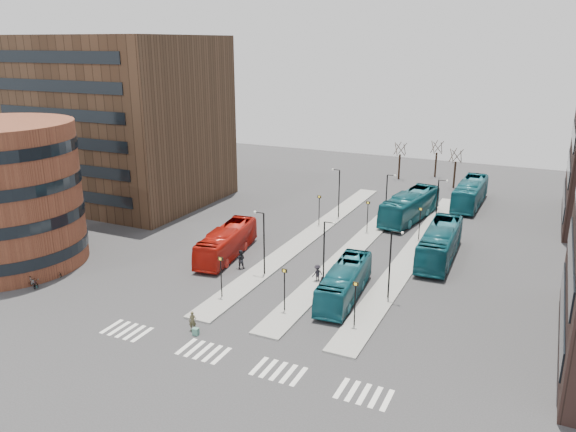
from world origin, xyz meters
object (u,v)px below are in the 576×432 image
at_px(suitcase, 196,332).
at_px(teal_bus_b, 410,206).
at_px(commuter_a, 241,259).
at_px(bicycle_mid, 32,282).
at_px(traveller, 193,321).
at_px(commuter_b, 322,286).
at_px(commuter_c, 317,273).
at_px(teal_bus_d, 470,193).
at_px(bicycle_near, 34,282).
at_px(red_bus, 227,242).
at_px(teal_bus_a, 344,282).
at_px(teal_bus_c, 440,243).
at_px(bicycle_far, 57,272).

bearing_deg(suitcase, teal_bus_b, 73.69).
bearing_deg(commuter_a, bicycle_mid, 19.58).
xyz_separation_m(traveller, bicycle_mid, (-17.61, 0.35, -0.28)).
height_order(teal_bus_b, commuter_b, teal_bus_b).
xyz_separation_m(teal_bus_b, commuter_c, (-3.11, -22.35, -0.94)).
xyz_separation_m(teal_bus_d, bicycle_near, (-31.60, -44.11, -1.35)).
xyz_separation_m(commuter_a, commuter_c, (8.01, 0.19, -0.09)).
relative_size(red_bus, teal_bus_d, 0.88).
bearing_deg(teal_bus_d, commuter_c, -104.35).
distance_m(red_bus, teal_bus_a, 14.87).
xyz_separation_m(red_bus, commuter_a, (2.88, -2.19, -0.60)).
xyz_separation_m(suitcase, red_bus, (-6.37, 15.02, 1.25)).
bearing_deg(teal_bus_a, teal_bus_c, 61.40).
height_order(teal_bus_b, bicycle_near, teal_bus_b).
relative_size(red_bus, commuter_a, 5.89).
xyz_separation_m(suitcase, commuter_a, (-3.49, 12.84, 0.65)).
bearing_deg(bicycle_far, suitcase, -88.95).
xyz_separation_m(teal_bus_a, commuter_c, (-3.39, 2.14, -0.62)).
bearing_deg(teal_bus_d, teal_bus_c, -88.57).
relative_size(teal_bus_d, traveller, 7.98).
xyz_separation_m(teal_bus_b, commuter_a, (-11.12, -22.55, -0.84)).
height_order(teal_bus_c, teal_bus_d, teal_bus_d).
distance_m(teal_bus_b, bicycle_near, 42.95).
relative_size(red_bus, teal_bus_b, 0.86).
distance_m(teal_bus_b, bicycle_mid, 43.14).
bearing_deg(bicycle_mid, teal_bus_b, -14.81).
relative_size(teal_bus_d, commuter_c, 7.45).
relative_size(suitcase, commuter_b, 0.31).
bearing_deg(teal_bus_b, suitcase, -93.67).
relative_size(teal_bus_c, bicycle_mid, 7.35).
bearing_deg(traveller, bicycle_near, 154.28).
height_order(bicycle_near, bicycle_mid, bicycle_mid).
xyz_separation_m(teal_bus_d, bicycle_far, (-31.60, -41.51, -1.34)).
bearing_deg(red_bus, teal_bus_d, 48.62).
distance_m(bicycle_mid, bicycle_far, 2.86).
xyz_separation_m(suitcase, traveller, (-0.59, 0.49, 0.50)).
bearing_deg(red_bus, bicycle_mid, -137.94).
distance_m(red_bus, bicycle_mid, 18.49).
relative_size(red_bus, commuter_b, 6.08).
height_order(teal_bus_a, commuter_a, teal_bus_a).
distance_m(teal_bus_c, teal_bus_d, 21.58).
height_order(teal_bus_a, bicycle_mid, teal_bus_a).
relative_size(teal_bus_a, commuter_c, 6.25).
distance_m(teal_bus_d, commuter_c, 33.39).
relative_size(teal_bus_c, bicycle_near, 8.19).
distance_m(teal_bus_a, commuter_b, 1.99).
bearing_deg(commuter_a, red_bus, -56.81).
distance_m(teal_bus_d, bicycle_near, 54.28).
bearing_deg(teal_bus_b, teal_bus_d, 68.01).
height_order(commuter_c, bicycle_far, commuter_c).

